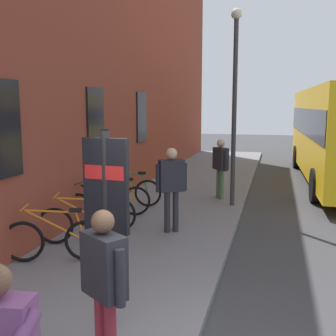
# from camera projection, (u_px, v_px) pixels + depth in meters

# --- Properties ---
(ground) EXTENTS (60.00, 60.00, 0.00)m
(ground) POSITION_uv_depth(u_px,v_px,m) (282.00, 224.00, 9.61)
(ground) COLOR #38383A
(sidewalk_pavement) EXTENTS (24.00, 3.50, 0.12)m
(sidewalk_pavement) POSITION_uv_depth(u_px,v_px,m) (186.00, 197.00, 12.22)
(sidewalk_pavement) COLOR slate
(sidewalk_pavement) RESTS_ON ground
(station_facade) EXTENTS (22.00, 0.65, 9.92)m
(station_facade) POSITION_uv_depth(u_px,v_px,m) (131.00, 36.00, 12.94)
(station_facade) COLOR brown
(station_facade) RESTS_ON ground
(bicycle_mid_rack) EXTENTS (0.69, 1.70, 0.97)m
(bicycle_mid_rack) POSITION_uv_depth(u_px,v_px,m) (55.00, 239.00, 6.98)
(bicycle_mid_rack) COLOR black
(bicycle_mid_rack) RESTS_ON sidewalk_pavement
(bicycle_nearest_sign) EXTENTS (0.67, 1.70, 0.97)m
(bicycle_nearest_sign) POSITION_uv_depth(u_px,v_px,m) (83.00, 224.00, 7.88)
(bicycle_nearest_sign) COLOR black
(bicycle_nearest_sign) RESTS_ON sidewalk_pavement
(bicycle_under_window) EXTENTS (0.48, 1.76, 0.97)m
(bicycle_under_window) POSITION_uv_depth(u_px,v_px,m) (100.00, 210.00, 8.94)
(bicycle_under_window) COLOR black
(bicycle_under_window) RESTS_ON sidewalk_pavement
(bicycle_beside_lamp) EXTENTS (0.66, 1.71, 0.97)m
(bicycle_beside_lamp) POSITION_uv_depth(u_px,v_px,m) (114.00, 200.00, 9.88)
(bicycle_beside_lamp) COLOR black
(bicycle_beside_lamp) RESTS_ON sidewalk_pavement
(bicycle_by_door) EXTENTS (0.48, 1.76, 0.97)m
(bicycle_by_door) POSITION_uv_depth(u_px,v_px,m) (129.00, 192.00, 10.85)
(bicycle_by_door) COLOR black
(bicycle_by_door) RESTS_ON sidewalk_pavement
(transit_info_sign) EXTENTS (0.14, 0.56, 2.40)m
(transit_info_sign) POSITION_uv_depth(u_px,v_px,m) (106.00, 199.00, 4.65)
(transit_info_sign) COLOR black
(transit_info_sign) RESTS_ON sidewalk_pavement
(pedestrian_near_bus) EXTENTS (0.53, 0.50, 1.70)m
(pedestrian_near_bus) POSITION_uv_depth(u_px,v_px,m) (220.00, 162.00, 11.66)
(pedestrian_near_bus) COLOR #4C724C
(pedestrian_near_bus) RESTS_ON sidewalk_pavement
(pedestrian_crossing_street) EXTENTS (0.47, 0.55, 1.69)m
(pedestrian_crossing_street) POSITION_uv_depth(u_px,v_px,m) (104.00, 276.00, 3.94)
(pedestrian_crossing_street) COLOR maroon
(pedestrian_crossing_street) RESTS_ON sidewalk_pavement
(pedestrian_by_facade) EXTENTS (0.48, 0.60, 1.79)m
(pedestrian_by_facade) POSITION_uv_depth(u_px,v_px,m) (171.00, 181.00, 8.52)
(pedestrian_by_facade) COLOR #26262D
(pedestrian_by_facade) RESTS_ON sidewalk_pavement
(street_lamp) EXTENTS (0.28, 0.28, 5.07)m
(street_lamp) POSITION_uv_depth(u_px,v_px,m) (235.00, 91.00, 10.53)
(street_lamp) COLOR #333338
(street_lamp) RESTS_ON sidewalk_pavement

